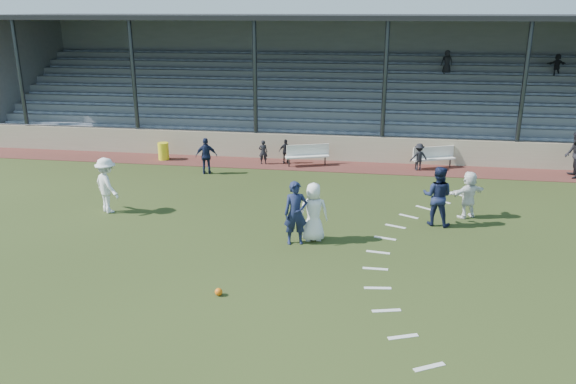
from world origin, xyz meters
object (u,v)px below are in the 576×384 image
object	(u,v)px
bench_right	(433,155)
player_white_lead	(313,212)
official	(575,155)
bench_left	(308,153)
football	(219,292)
player_navy_lead	(296,213)
trash_bin	(163,151)

from	to	relation	value
bench_right	player_white_lead	distance (m)	10.18
bench_right	official	bearing A→B (deg)	-29.44
player_white_lead	official	bearing A→B (deg)	-151.27
bench_left	football	size ratio (longest dim) A/B	10.37
player_white_lead	player_navy_lead	size ratio (longest dim) A/B	0.94
football	official	distance (m)	17.40
bench_left	football	distance (m)	12.67
player_navy_lead	official	bearing A→B (deg)	23.92
bench_left	official	bearing A→B (deg)	-21.43
trash_bin	player_navy_lead	world-z (taller)	player_navy_lead
bench_right	player_white_lead	world-z (taller)	player_white_lead
bench_left	official	world-z (taller)	official
football	player_white_lead	world-z (taller)	player_white_lead
football	player_navy_lead	xyz separation A→B (m)	(1.44, 3.58, 0.89)
trash_bin	football	bearing A→B (deg)	-63.66
bench_left	bench_right	size ratio (longest dim) A/B	1.01
bench_right	trash_bin	xyz separation A→B (m)	(-12.59, -0.52, -0.16)
trash_bin	player_white_lead	world-z (taller)	player_white_lead
trash_bin	football	xyz separation A→B (m)	(6.22, -12.57, -0.33)
football	player_white_lead	xyz separation A→B (m)	(1.94, 3.93, 0.83)
bench_left	player_navy_lead	xyz separation A→B (m)	(0.75, -9.05, 0.40)
trash_bin	football	world-z (taller)	trash_bin
player_white_lead	bench_left	bearing A→B (deg)	-92.97
official	bench_left	bearing A→B (deg)	-88.52
football	player_white_lead	bearing A→B (deg)	63.66
bench_right	player_white_lead	xyz separation A→B (m)	(-4.42, -9.17, 0.34)
bench_left	player_navy_lead	distance (m)	9.09
trash_bin	official	xyz separation A→B (m)	(18.35, -0.14, 0.58)
player_white_lead	official	size ratio (longest dim) A/B	0.94
trash_bin	player_white_lead	xyz separation A→B (m)	(8.17, -8.65, 0.50)
bench_left	football	bearing A→B (deg)	-113.56
trash_bin	official	world-z (taller)	official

